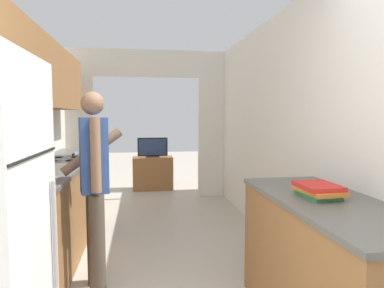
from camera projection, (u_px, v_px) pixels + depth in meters
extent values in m
cube|color=brown|center=(38.00, 73.00, 3.55)|extent=(0.32, 3.37, 0.72)
cube|color=silver|center=(309.00, 135.00, 3.02)|extent=(0.06, 7.10, 2.50)
cube|color=silver|center=(74.00, 139.00, 5.59)|extent=(0.65, 0.06, 2.05)
cube|color=silver|center=(217.00, 138.00, 5.96)|extent=(0.65, 0.06, 2.05)
cube|color=silver|center=(147.00, 64.00, 5.67)|extent=(3.05, 0.06, 0.45)
cube|color=brown|center=(34.00, 233.00, 2.88)|extent=(0.60, 1.70, 0.87)
cube|color=#565651|center=(31.00, 180.00, 2.83)|extent=(0.62, 1.71, 0.03)
cube|color=brown|center=(77.00, 184.00, 4.90)|extent=(0.60, 0.92, 0.87)
cube|color=#565651|center=(76.00, 153.00, 4.87)|extent=(0.62, 0.93, 0.03)
cube|color=#9EA3A8|center=(25.00, 182.00, 2.68)|extent=(0.42, 0.44, 0.00)
cube|color=brown|center=(328.00, 274.00, 2.13)|extent=(0.60, 1.51, 0.87)
cube|color=#565651|center=(331.00, 203.00, 2.10)|extent=(0.62, 1.54, 0.03)
cube|color=black|center=(36.00, 155.00, 1.64)|extent=(0.01, 0.72, 0.01)
cylinder|color=#99999E|center=(55.00, 241.00, 1.92)|extent=(0.02, 0.02, 0.69)
cube|color=black|center=(66.00, 197.00, 4.08)|extent=(0.62, 0.74, 0.91)
cube|color=black|center=(93.00, 196.00, 4.13)|extent=(0.01, 0.51, 0.27)
cylinder|color=#B7B7BC|center=(94.00, 177.00, 4.11)|extent=(0.02, 0.60, 0.02)
cube|color=black|center=(38.00, 153.00, 3.99)|extent=(0.04, 0.74, 0.14)
cylinder|color=#232328|center=(73.00, 161.00, 3.90)|extent=(0.16, 0.16, 0.01)
cylinder|color=#232328|center=(78.00, 157.00, 4.22)|extent=(0.16, 0.16, 0.01)
cylinder|color=#232328|center=(50.00, 161.00, 3.86)|extent=(0.16, 0.16, 0.01)
cylinder|color=#232328|center=(57.00, 158.00, 4.18)|extent=(0.16, 0.16, 0.01)
cylinder|color=#4C4238|center=(97.00, 244.00, 2.72)|extent=(0.16, 0.16, 0.80)
cylinder|color=#4C4238|center=(95.00, 237.00, 2.88)|extent=(0.16, 0.16, 0.80)
cube|color=#335193|center=(94.00, 155.00, 2.74)|extent=(0.25, 0.25, 0.60)
cylinder|color=#8C664C|center=(96.00, 155.00, 2.60)|extent=(0.10, 0.10, 0.57)
cylinder|color=#8C664C|center=(92.00, 152.00, 2.87)|extent=(0.52, 0.19, 0.39)
sphere|color=#8C664C|center=(92.00, 103.00, 2.70)|extent=(0.18, 0.18, 0.18)
cube|color=#33894C|center=(318.00, 195.00, 2.17)|extent=(0.20, 0.27, 0.03)
cube|color=#C67028|center=(320.00, 191.00, 2.15)|extent=(0.24, 0.31, 0.02)
cube|color=red|center=(318.00, 186.00, 2.17)|extent=(0.23, 0.28, 0.03)
cube|color=brown|center=(153.00, 173.00, 6.58)|extent=(0.76, 0.42, 0.63)
cube|color=black|center=(153.00, 156.00, 6.51)|extent=(0.25, 0.16, 0.02)
cube|color=black|center=(153.00, 147.00, 6.49)|extent=(0.57, 0.04, 0.35)
cube|color=navy|center=(153.00, 147.00, 6.47)|extent=(0.52, 0.01, 0.31)
cube|color=#B7B7BC|center=(76.00, 153.00, 4.60)|extent=(0.05, 0.23, 0.00)
cube|color=black|center=(73.00, 154.00, 4.43)|extent=(0.03, 0.11, 0.02)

